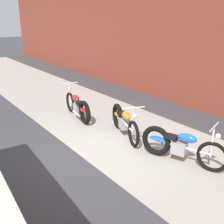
{
  "coord_description": "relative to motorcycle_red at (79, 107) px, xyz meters",
  "views": [
    {
      "loc": [
        5.12,
        -2.87,
        3.14
      ],
      "look_at": [
        -0.46,
        1.19,
        0.75
      ],
      "focal_mm": 44.85,
      "sensor_mm": 36.0,
      "label": 1
    }
  ],
  "objects": [
    {
      "name": "ground_plane",
      "position": [
        2.29,
        -1.22,
        -0.4
      ],
      "size": [
        80.0,
        80.0,
        0.0
      ],
      "primitive_type": "plane",
      "color": "#38383A"
    },
    {
      "name": "sidewalk_slab",
      "position": [
        2.29,
        0.53,
        -0.4
      ],
      "size": [
        36.0,
        3.5,
        0.01
      ],
      "primitive_type": "cube",
      "color": "#9E998E",
      "rests_on": "ground"
    },
    {
      "name": "motorcycle_red",
      "position": [
        0.0,
        0.0,
        0.0
      ],
      "size": [
        2.0,
        0.65,
        1.03
      ],
      "rotation": [
        0.0,
        0.0,
        2.99
      ],
      "color": "black",
      "rests_on": "ground"
    },
    {
      "name": "motorcycle_orange",
      "position": [
        1.78,
        0.39,
        0.0
      ],
      "size": [
        1.93,
        0.88,
        1.03
      ],
      "rotation": [
        0.0,
        0.0,
        -0.34
      ],
      "color": "black",
      "rests_on": "ground"
    },
    {
      "name": "motorcycle_blue",
      "position": [
        3.67,
        0.41,
        0.0
      ],
      "size": [
        1.93,
        0.87,
        1.03
      ],
      "rotation": [
        0.0,
        0.0,
        0.33
      ],
      "color": "black",
      "rests_on": "ground"
    }
  ]
}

